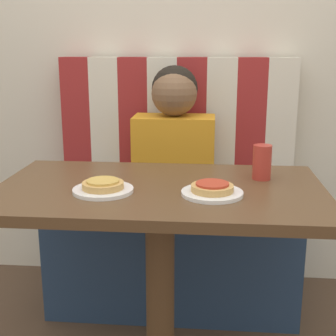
# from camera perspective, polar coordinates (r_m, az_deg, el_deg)

# --- Properties ---
(wall_back) EXTENTS (7.00, 0.05, 2.60)m
(wall_back) POSITION_cam_1_polar(r_m,az_deg,el_deg) (2.40, 1.37, 16.60)
(wall_back) COLOR beige
(wall_back) RESTS_ON ground_plane
(booth_seat) EXTENTS (1.14, 0.50, 0.47)m
(booth_seat) POSITION_cam_1_polar(r_m,az_deg,el_deg) (2.31, 0.69, -10.59)
(booth_seat) COLOR navy
(booth_seat) RESTS_ON ground_plane
(booth_backrest) EXTENTS (1.14, 0.10, 0.70)m
(booth_backrest) POSITION_cam_1_polar(r_m,az_deg,el_deg) (2.33, 1.13, 4.72)
(booth_backrest) COLOR maroon
(booth_backrest) RESTS_ON booth_seat
(dining_table) EXTENTS (1.08, 0.64, 0.77)m
(dining_table) POSITION_cam_1_polar(r_m,az_deg,el_deg) (1.58, -1.00, -5.95)
(dining_table) COLOR brown
(dining_table) RESTS_ON ground_plane
(person) EXTENTS (0.37, 0.23, 0.67)m
(person) POSITION_cam_1_polar(r_m,az_deg,el_deg) (2.13, 0.75, 3.49)
(person) COLOR orange
(person) RESTS_ON booth_seat
(plate_left) EXTENTS (0.19, 0.19, 0.01)m
(plate_left) POSITION_cam_1_polar(r_m,az_deg,el_deg) (1.50, -7.91, -2.68)
(plate_left) COLOR white
(plate_left) RESTS_ON dining_table
(plate_right) EXTENTS (0.19, 0.19, 0.01)m
(plate_right) POSITION_cam_1_polar(r_m,az_deg,el_deg) (1.46, 5.40, -3.06)
(plate_right) COLOR white
(plate_right) RESTS_ON dining_table
(pizza_left) EXTENTS (0.13, 0.13, 0.03)m
(pizza_left) POSITION_cam_1_polar(r_m,az_deg,el_deg) (1.50, -7.94, -2.00)
(pizza_left) COLOR tan
(pizza_left) RESTS_ON plate_left
(pizza_right) EXTENTS (0.13, 0.13, 0.03)m
(pizza_right) POSITION_cam_1_polar(r_m,az_deg,el_deg) (1.46, 5.42, -2.36)
(pizza_right) COLOR tan
(pizza_right) RESTS_ON plate_right
(drinking_cup) EXTENTS (0.06, 0.06, 0.12)m
(drinking_cup) POSITION_cam_1_polar(r_m,az_deg,el_deg) (1.65, 11.39, 0.70)
(drinking_cup) COLOR #B23328
(drinking_cup) RESTS_ON dining_table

